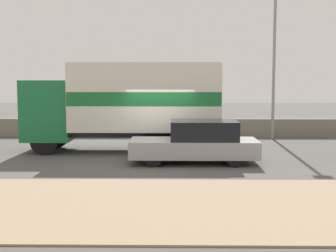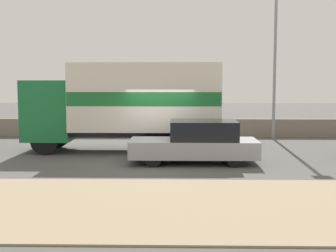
# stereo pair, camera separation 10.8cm
# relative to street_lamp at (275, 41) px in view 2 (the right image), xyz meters

# --- Properties ---
(ground_plane) EXTENTS (80.00, 80.00, 0.00)m
(ground_plane) POSITION_rel_street_lamp_xyz_m (-5.26, -6.29, -4.65)
(ground_plane) COLOR #514F4C
(dirt_shoulder_foreground) EXTENTS (60.00, 5.27, 0.04)m
(dirt_shoulder_foreground) POSITION_rel_street_lamp_xyz_m (-5.26, -12.03, -4.63)
(dirt_shoulder_foreground) COLOR #9E896B
(dirt_shoulder_foreground) RESTS_ON ground_plane
(stone_wall_backdrop) EXTENTS (60.00, 0.35, 0.90)m
(stone_wall_backdrop) POSITION_rel_street_lamp_xyz_m (-5.26, 0.82, -4.21)
(stone_wall_backdrop) COLOR gray
(stone_wall_backdrop) RESTS_ON ground_plane
(street_lamp) EXTENTS (0.56, 0.28, 8.18)m
(street_lamp) POSITION_rel_street_lamp_xyz_m (0.00, 0.00, 0.00)
(street_lamp) COLOR gray
(street_lamp) RESTS_ON ground_plane
(box_truck) EXTENTS (7.66, 2.50, 3.50)m
(box_truck) POSITION_rel_street_lamp_xyz_m (-6.52, -3.97, -2.66)
(box_truck) COLOR #196B38
(box_truck) RESTS_ON ground_plane
(car_hatchback) EXTENTS (4.36, 1.73, 1.47)m
(car_hatchback) POSITION_rel_street_lamp_xyz_m (-3.95, -6.55, -3.94)
(car_hatchback) COLOR #9E9EA3
(car_hatchback) RESTS_ON ground_plane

